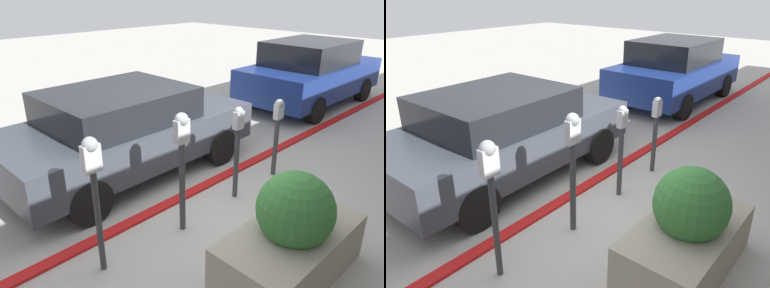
# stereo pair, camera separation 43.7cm
# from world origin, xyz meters

# --- Properties ---
(ground_plane) EXTENTS (40.00, 40.00, 0.00)m
(ground_plane) POSITION_xyz_m (0.00, 0.00, 0.00)
(ground_plane) COLOR #ADAAA3
(curb_strip) EXTENTS (24.50, 0.16, 0.04)m
(curb_strip) POSITION_xyz_m (0.00, 0.08, 0.02)
(curb_strip) COLOR red
(curb_strip) RESTS_ON ground_plane
(parking_meter_nearest) EXTENTS (0.18, 0.16, 1.56)m
(parking_meter_nearest) POSITION_xyz_m (-1.62, -0.39, 1.09)
(parking_meter_nearest) COLOR #38383D
(parking_meter_nearest) RESTS_ON ground_plane
(parking_meter_second) EXTENTS (0.19, 0.16, 1.55)m
(parking_meter_second) POSITION_xyz_m (-0.50, -0.46, 1.05)
(parking_meter_second) COLOR #38383D
(parking_meter_second) RESTS_ON ground_plane
(parking_meter_middle) EXTENTS (0.15, 0.13, 1.38)m
(parking_meter_middle) POSITION_xyz_m (0.58, -0.43, 0.88)
(parking_meter_middle) COLOR #38383D
(parking_meter_middle) RESTS_ON ground_plane
(parking_meter_fourth) EXTENTS (0.16, 0.14, 1.28)m
(parking_meter_fourth) POSITION_xyz_m (1.58, -0.42, 0.84)
(parking_meter_fourth) COLOR #38383D
(parking_meter_fourth) RESTS_ON ground_plane
(planter_box) EXTENTS (1.69, 0.85, 1.20)m
(planter_box) POSITION_xyz_m (-0.26, -1.86, 0.48)
(planter_box) COLOR #A39989
(planter_box) RESTS_ON ground_plane
(parked_car_middle) EXTENTS (4.13, 2.00, 1.41)m
(parked_car_middle) POSITION_xyz_m (-0.04, 1.37, 0.74)
(parked_car_middle) COLOR #383D47
(parked_car_middle) RESTS_ON ground_plane
(parked_car_rear) EXTENTS (4.11, 1.98, 1.62)m
(parked_car_rear) POSITION_xyz_m (5.58, 1.24, 0.82)
(parked_car_rear) COLOR navy
(parked_car_rear) RESTS_ON ground_plane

